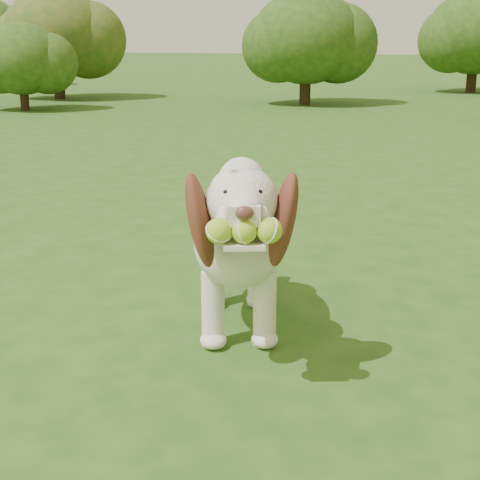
# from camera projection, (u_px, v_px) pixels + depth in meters

# --- Properties ---
(ground) EXTENTS (80.00, 80.00, 0.00)m
(ground) POSITION_uv_depth(u_px,v_px,m) (226.00, 326.00, 3.06)
(ground) COLOR #244B15
(ground) RESTS_ON ground
(dog) EXTENTS (0.63, 1.19, 0.78)m
(dog) POSITION_uv_depth(u_px,v_px,m) (238.00, 234.00, 2.88)
(dog) COLOR silver
(dog) RESTS_ON ground
(shrub_a) EXTENTS (1.29, 1.29, 1.33)m
(shrub_a) POSITION_uv_depth(u_px,v_px,m) (21.00, 59.00, 11.29)
(shrub_a) COLOR #382314
(shrub_a) RESTS_ON ground
(shrub_i) EXTENTS (1.92, 1.92, 1.99)m
(shrub_i) POSITION_uv_depth(u_px,v_px,m) (475.00, 33.00, 14.58)
(shrub_i) COLOR #382314
(shrub_i) RESTS_ON ground
(shrub_e) EXTENTS (1.88, 1.88, 1.95)m
(shrub_e) POSITION_uv_depth(u_px,v_px,m) (56.00, 34.00, 13.16)
(shrub_e) COLOR #382314
(shrub_e) RESTS_ON ground
(shrub_b) EXTENTS (1.80, 1.80, 1.87)m
(shrub_b) POSITION_uv_depth(u_px,v_px,m) (306.00, 37.00, 12.12)
(shrub_b) COLOR #382314
(shrub_b) RESTS_ON ground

